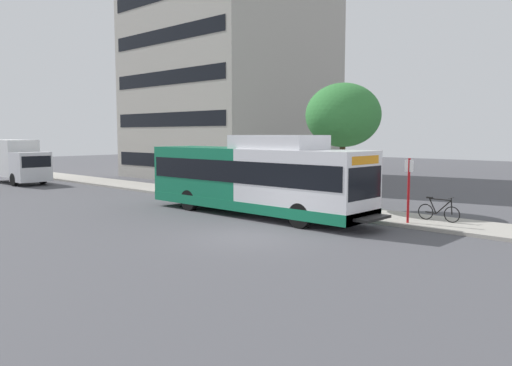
{
  "coord_description": "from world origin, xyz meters",
  "views": [
    {
      "loc": [
        -12.81,
        -12.33,
        3.7
      ],
      "look_at": [
        2.89,
        2.32,
        1.6
      ],
      "focal_mm": 35.31,
      "sensor_mm": 36.0,
      "label": 1
    }
  ],
  "objects_px": {
    "transit_bus": "(255,178)",
    "street_tree_near_stop": "(343,115)",
    "bus_stop_sign_pole": "(409,185)",
    "bicycle_parked": "(439,211)",
    "box_truck_background": "(15,160)"
  },
  "relations": [
    {
      "from": "bicycle_parked",
      "to": "transit_bus",
      "type": "bearing_deg",
      "value": 115.33
    },
    {
      "from": "transit_bus",
      "to": "bicycle_parked",
      "type": "height_order",
      "value": "transit_bus"
    },
    {
      "from": "bicycle_parked",
      "to": "box_truck_background",
      "type": "relative_size",
      "value": 0.25
    },
    {
      "from": "transit_bus",
      "to": "bus_stop_sign_pole",
      "type": "bearing_deg",
      "value": -71.19
    },
    {
      "from": "bicycle_parked",
      "to": "box_truck_background",
      "type": "height_order",
      "value": "box_truck_background"
    },
    {
      "from": "bus_stop_sign_pole",
      "to": "bicycle_parked",
      "type": "relative_size",
      "value": 1.48
    },
    {
      "from": "street_tree_near_stop",
      "to": "box_truck_background",
      "type": "bearing_deg",
      "value": 102.3
    },
    {
      "from": "street_tree_near_stop",
      "to": "transit_bus",
      "type": "bearing_deg",
      "value": 155.56
    },
    {
      "from": "bus_stop_sign_pole",
      "to": "box_truck_background",
      "type": "relative_size",
      "value": 0.37
    },
    {
      "from": "street_tree_near_stop",
      "to": "box_truck_background",
      "type": "relative_size",
      "value": 0.86
    },
    {
      "from": "transit_bus",
      "to": "street_tree_near_stop",
      "type": "xyz_separation_m",
      "value": [
        4.22,
        -1.92,
        2.88
      ]
    },
    {
      "from": "transit_bus",
      "to": "box_truck_background",
      "type": "xyz_separation_m",
      "value": [
        -1.31,
        23.46,
        0.04
      ]
    },
    {
      "from": "transit_bus",
      "to": "bus_stop_sign_pole",
      "type": "xyz_separation_m",
      "value": [
        2.18,
        -6.4,
        -0.05
      ]
    },
    {
      "from": "transit_bus",
      "to": "bicycle_parked",
      "type": "xyz_separation_m",
      "value": [
        3.39,
        -7.15,
        -1.14
      ]
    },
    {
      "from": "box_truck_background",
      "to": "street_tree_near_stop",
      "type": "bearing_deg",
      "value": -77.7
    }
  ]
}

